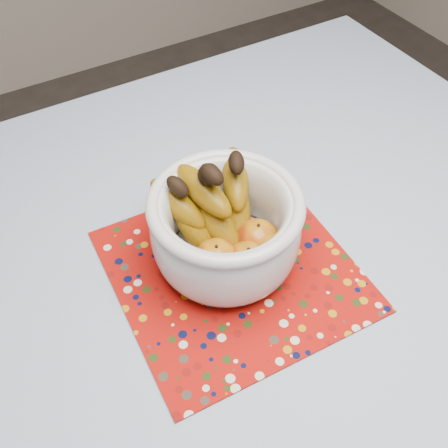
% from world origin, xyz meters
% --- Properties ---
extents(table, '(1.20, 1.20, 0.75)m').
position_xyz_m(table, '(0.00, 0.00, 0.67)').
color(table, brown).
rests_on(table, ground).
extents(tablecloth, '(1.32, 1.32, 0.01)m').
position_xyz_m(tablecloth, '(0.00, 0.00, 0.76)').
color(tablecloth, '#647DA7').
rests_on(tablecloth, table).
extents(placemat, '(0.40, 0.40, 0.00)m').
position_xyz_m(placemat, '(-0.07, 0.06, 0.76)').
color(placemat, '#970D08').
rests_on(placemat, tablecloth).
extents(fruit_bowl, '(0.25, 0.25, 0.20)m').
position_xyz_m(fruit_bowl, '(-0.07, 0.09, 0.85)').
color(fruit_bowl, silver).
rests_on(fruit_bowl, placemat).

